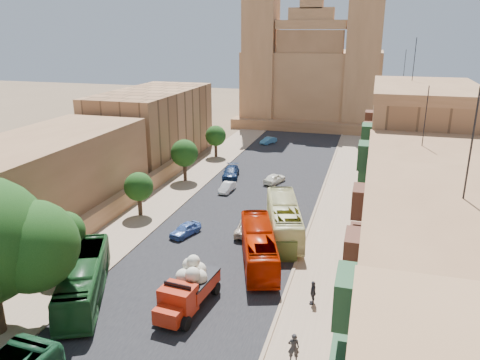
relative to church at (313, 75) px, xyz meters
The scene contains 29 objects.
road_surface 49.54m from the church, 90.00° to the right, with size 14.00×140.00×0.01m, color black.
sidewalk_east 50.44m from the church, 78.94° to the right, with size 5.00×140.00×0.01m, color #8E755D.
sidewalk_west 50.44m from the church, 101.06° to the right, with size 5.00×140.00×0.01m, color #8E755D.
kerb_east 50.02m from the church, 81.81° to the right, with size 0.25×140.00×0.12m, color #8E755D.
kerb_west 50.02m from the church, 98.19° to the right, with size 0.25×140.00×0.12m, color #8E755D.
townhouse_b 69.58m from the church, 76.73° to the right, with size 9.00×14.00×14.90m.
townhouse_c 56.00m from the church, 73.43° to the right, with size 9.00×14.00×17.40m.
townhouse_d 42.84m from the church, 68.07° to the right, with size 9.00×14.00×15.90m.
west_wall 60.55m from the church, 102.04° to the right, with size 1.00×40.00×1.80m, color #986A44.
west_building_low 63.45m from the church, 106.54° to the right, with size 10.00×28.00×8.40m, color brown.
west_building_mid 39.27m from the church, 117.48° to the right, with size 10.00×22.00×10.00m, color #A27149.
church is the anchor object (origin of this frame).
street_tree_a 67.65m from the church, 98.54° to the right, with size 3.17×3.17×4.87m.
street_tree_b 55.90m from the church, 100.38° to the right, with size 2.93×2.93×4.50m.
street_tree_c 44.18m from the church, 103.21° to the right, with size 3.39×3.39×5.21m.
street_tree_d 32.83m from the church, 108.09° to the right, with size 3.04×3.04×4.67m.
red_truck 69.38m from the church, 89.17° to the right, with size 2.95×6.22×3.52m.
olive_pickup 59.52m from the church, 84.43° to the right, with size 2.68×4.53×1.75m.
bus_green_north 70.42m from the church, 95.33° to the right, with size 2.42×10.36×2.89m, color #1E5325.
bus_red_east 61.83m from the church, 86.26° to the right, with size 2.40×10.24×2.85m, color #B81C00.
bus_cream_east 55.93m from the church, 84.89° to the right, with size 2.59×11.09×3.09m, color #EEEBA7.
car_blue_a 58.79m from the church, 93.64° to the right, with size 1.36×3.39×1.15m, color #476DB7.
car_white_a 46.36m from the church, 94.59° to the right, with size 1.13×3.25×1.07m, color white.
car_cream 56.72m from the church, 88.16° to the right, with size 2.06×4.47×1.24m, color beige.
car_dkblue 41.09m from the church, 96.95° to the right, with size 1.88×4.62×1.34m, color #0F2146.
car_white_b 41.67m from the church, 88.58° to the right, with size 1.43×3.55×1.21m, color white.
car_blue_b 22.70m from the church, 101.84° to the right, with size 1.16×3.32×1.09m, color teal.
pedestrian_a 73.33m from the church, 83.09° to the right, with size 0.66×0.43×1.81m, color #252426.
pedestrian_c 67.29m from the church, 82.21° to the right, with size 1.02×0.42×1.74m, color #303139.
Camera 1 is at (11.94, -15.87, 18.01)m, focal length 35.00 mm.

